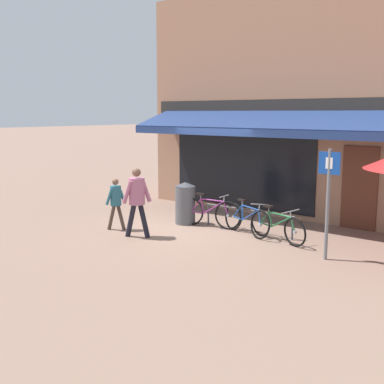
{
  "coord_description": "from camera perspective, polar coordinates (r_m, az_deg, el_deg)",
  "views": [
    {
      "loc": [
        7.8,
        -9.32,
        2.92
      ],
      "look_at": [
        0.67,
        -0.57,
        1.05
      ],
      "focal_mm": 45.0,
      "sensor_mm": 36.0,
      "label": 1
    }
  ],
  "objects": [
    {
      "name": "bicycle_purple",
      "position": [
        12.35,
        2.02,
        -2.42
      ],
      "size": [
        1.76,
        0.55,
        0.87
      ],
      "rotation": [
        -0.03,
        0.0,
        0.19
      ],
      "color": "black",
      "rests_on": "ground_plane"
    },
    {
      "name": "pedestrian_child",
      "position": [
        12.15,
        -9.02,
        -0.78
      ],
      "size": [
        0.43,
        0.49,
        1.32
      ],
      "rotation": [
        0.0,
        0.0,
        3.31
      ],
      "color": "#47382D",
      "rests_on": "ground_plane"
    },
    {
      "name": "ground_plane",
      "position": [
        12.5,
        -0.72,
        -4.1
      ],
      "size": [
        160.0,
        160.0,
        0.0
      ],
      "primitive_type": "plane",
      "color": "#846656"
    },
    {
      "name": "litter_bin",
      "position": [
        12.7,
        -0.81,
        -1.31
      ],
      "size": [
        0.54,
        0.54,
        1.11
      ],
      "color": "#515459",
      "rests_on": "ground_plane"
    },
    {
      "name": "bike_rack_rail",
      "position": [
        11.91,
        6.63,
        -2.6
      ],
      "size": [
        2.54,
        0.04,
        0.57
      ],
      "color": "#47494F",
      "rests_on": "ground_plane"
    },
    {
      "name": "shop_front",
      "position": [
        14.99,
        12.24,
        10.29
      ],
      "size": [
        8.63,
        4.44,
        6.43
      ],
      "color": "#9E7056",
      "rests_on": "ground_plane"
    },
    {
      "name": "parking_sign",
      "position": [
        9.82,
        15.84,
        -0.02
      ],
      "size": [
        0.44,
        0.07,
        2.23
      ],
      "color": "slate",
      "rests_on": "ground_plane"
    },
    {
      "name": "bicycle_blue",
      "position": [
        11.74,
        6.47,
        -3.22
      ],
      "size": [
        1.68,
        0.72,
        0.85
      ],
      "rotation": [
        -0.15,
        0.0,
        -0.34
      ],
      "color": "black",
      "rests_on": "ground_plane"
    },
    {
      "name": "bicycle_green",
      "position": [
        11.18,
        10.01,
        -3.98
      ],
      "size": [
        1.72,
        0.7,
        0.8
      ],
      "rotation": [
        0.06,
        0.0,
        -0.3
      ],
      "color": "black",
      "rests_on": "ground_plane"
    },
    {
      "name": "pedestrian_adult",
      "position": [
        11.34,
        -6.55,
        -0.4
      ],
      "size": [
        0.57,
        0.62,
        1.67
      ],
      "rotation": [
        0.0,
        0.0,
        3.17
      ],
      "color": "black",
      "rests_on": "ground_plane"
    }
  ]
}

